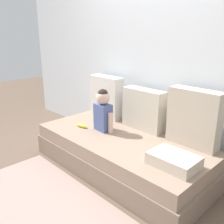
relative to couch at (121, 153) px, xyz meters
name	(u,v)px	position (x,y,z in m)	size (l,w,h in m)	color
ground_plane	(121,168)	(0.00, 0.00, -0.18)	(12.00, 12.00, 0.00)	brown
back_wall	(158,62)	(0.00, 0.59, 0.94)	(5.20, 0.10, 2.25)	silver
couch	(121,153)	(0.00, 0.00, 0.00)	(2.00, 0.92, 0.37)	#826C5B
throw_pillow_left	(107,97)	(-0.62, 0.36, 0.46)	(0.47, 0.16, 0.54)	silver
throw_pillow_center	(144,109)	(0.00, 0.36, 0.42)	(0.52, 0.16, 0.47)	beige
throw_pillow_right	(194,118)	(0.62, 0.36, 0.47)	(0.51, 0.16, 0.57)	#C1B29E
toddler	(103,110)	(-0.29, 0.00, 0.43)	(0.30, 0.16, 0.48)	#4C5B93
banana	(82,126)	(-0.53, -0.13, 0.21)	(0.17, 0.04, 0.04)	yellow
folded_blanket	(174,160)	(0.72, -0.12, 0.24)	(0.40, 0.28, 0.10)	beige
floor_rug	(39,210)	(0.00, -1.01, -0.18)	(1.80, 1.00, 0.01)	tan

